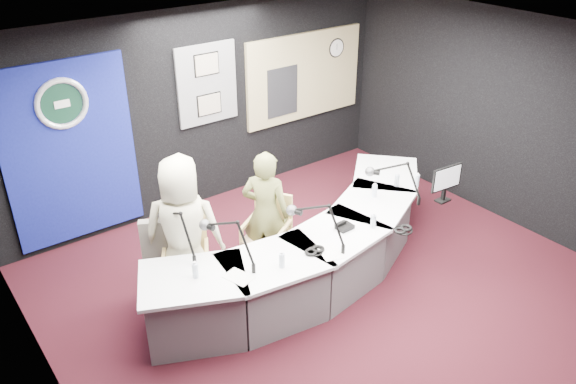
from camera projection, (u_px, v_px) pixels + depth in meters
ground at (344, 299)px, 6.56m from camera, size 6.00×6.00×0.00m
ceiling at (358, 55)px, 5.23m from camera, size 6.00×6.00×0.02m
wall_back at (205, 109)px, 8.01m from camera, size 6.00×0.02×2.80m
wall_left at (53, 304)px, 4.31m from camera, size 0.02×6.00×2.80m
wall_right at (522, 125)px, 7.48m from camera, size 0.02×6.00×2.80m
broadcast_desk at (311, 251)px, 6.75m from camera, size 4.50×1.90×0.75m
backdrop_panel at (71, 153)px, 7.06m from camera, size 1.60×0.05×2.30m
agency_seal at (62, 104)px, 6.72m from camera, size 0.63×0.07×0.63m
seal_center at (62, 104)px, 6.72m from camera, size 0.48×0.01×0.48m
pinboard at (207, 84)px, 7.85m from camera, size 0.90×0.04×1.10m
framed_photo_upper at (207, 65)px, 7.69m from camera, size 0.34×0.02×0.27m
framed_photo_lower at (210, 104)px, 7.96m from camera, size 0.34×0.02×0.27m
booth_window_frame at (305, 76)px, 8.84m from camera, size 2.12×0.06×1.32m
booth_glow at (305, 76)px, 8.83m from camera, size 2.00×0.02×1.20m
equipment_rack at (282, 92)px, 8.65m from camera, size 0.55×0.02×0.75m
wall_clock at (336, 48)px, 8.97m from camera, size 0.28×0.01×0.28m
armchair_left at (187, 266)px, 6.38m from camera, size 0.66×0.66×0.86m
armchair_right at (266, 239)px, 6.86m from camera, size 0.68×0.68×0.88m
draped_jacket at (165, 247)px, 6.38m from camera, size 0.49×0.33×0.70m
person_man at (183, 232)px, 6.17m from camera, size 1.02×0.95×1.75m
person_woman at (266, 214)px, 6.70m from camera, size 0.65×0.68×1.57m
computer_monitor at (446, 178)px, 6.88m from camera, size 0.44×0.07×0.30m
desk_phone at (345, 227)px, 6.46m from camera, size 0.18×0.15×0.05m
headphones_near at (403, 229)px, 6.42m from camera, size 0.23×0.23×0.04m
headphones_far at (315, 251)px, 6.06m from camera, size 0.19×0.19×0.03m
paper_stack at (239, 277)px, 5.68m from camera, size 0.27×0.33×0.00m
notepad at (330, 252)px, 6.07m from camera, size 0.30×0.36×0.00m
boom_mic_a at (176, 227)px, 5.93m from camera, size 0.18×0.74×0.60m
boom_mic_b at (228, 237)px, 5.76m from camera, size 0.32×0.71×0.60m
boom_mic_c at (317, 221)px, 6.04m from camera, size 0.36×0.69×0.60m
boom_mic_d at (395, 178)px, 6.90m from camera, size 0.46×0.64×0.60m
water_bottles at (327, 223)px, 6.41m from camera, size 3.26×0.61×0.18m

